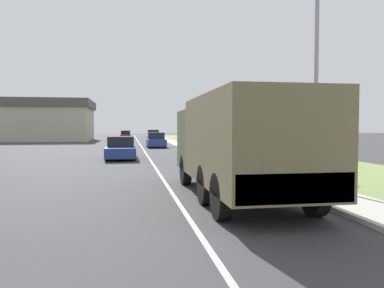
% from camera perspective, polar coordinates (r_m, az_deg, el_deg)
% --- Properties ---
extents(ground_plane, '(180.00, 180.00, 0.00)m').
position_cam_1_polar(ground_plane, '(38.03, -7.57, -0.61)').
color(ground_plane, '#38383A').
extents(lane_centre_stripe, '(0.12, 120.00, 0.00)m').
position_cam_1_polar(lane_centre_stripe, '(38.03, -7.57, -0.61)').
color(lane_centre_stripe, silver).
rests_on(lane_centre_stripe, ground).
extents(sidewalk_right, '(1.80, 120.00, 0.12)m').
position_cam_1_polar(sidewalk_right, '(38.45, -0.85, -0.46)').
color(sidewalk_right, beige).
rests_on(sidewalk_right, ground).
extents(grass_strip_right, '(7.00, 120.00, 0.02)m').
position_cam_1_polar(grass_strip_right, '(39.36, 5.49, -0.48)').
color(grass_strip_right, olive).
rests_on(grass_strip_right, ground).
extents(military_truck, '(2.58, 7.97, 2.95)m').
position_cam_1_polar(military_truck, '(11.06, 7.08, 0.35)').
color(military_truck, '#545B3D').
rests_on(military_truck, ground).
extents(car_nearest_ahead, '(1.90, 4.87, 1.49)m').
position_cam_1_polar(car_nearest_ahead, '(25.24, -10.78, -0.70)').
color(car_nearest_ahead, navy).
rests_on(car_nearest_ahead, ground).
extents(car_second_ahead, '(1.87, 4.06, 1.55)m').
position_cam_1_polar(car_second_ahead, '(38.98, -5.50, 0.50)').
color(car_second_ahead, navy).
rests_on(car_second_ahead, ground).
extents(car_third_ahead, '(1.72, 4.35, 1.73)m').
position_cam_1_polar(car_third_ahead, '(54.51, -5.94, 1.16)').
color(car_third_ahead, silver).
rests_on(car_third_ahead, ground).
extents(car_fourth_ahead, '(1.76, 4.39, 1.52)m').
position_cam_1_polar(car_fourth_ahead, '(65.53, -10.09, 1.30)').
color(car_fourth_ahead, maroon).
rests_on(car_fourth_ahead, ground).
extents(lamp_post, '(1.69, 0.24, 8.15)m').
position_cam_1_polar(lamp_post, '(13.25, 17.74, 14.61)').
color(lamp_post, gray).
rests_on(lamp_post, sidewalk_right).
extents(utility_box, '(0.55, 0.45, 0.70)m').
position_cam_1_polar(utility_box, '(15.03, 20.69, -4.20)').
color(utility_box, '#3D7042').
rests_on(utility_box, grass_strip_right).
extents(building_distant, '(19.92, 13.15, 6.28)m').
position_cam_1_polar(building_distant, '(63.49, -23.89, 3.34)').
color(building_distant, '#B2A893').
rests_on(building_distant, ground).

